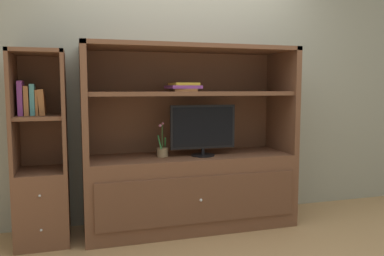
# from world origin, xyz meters

# --- Properties ---
(ground_plane) EXTENTS (8.00, 8.00, 0.00)m
(ground_plane) POSITION_xyz_m (0.00, 0.00, 0.00)
(ground_plane) COLOR tan
(painted_rear_wall) EXTENTS (6.00, 0.10, 2.80)m
(painted_rear_wall) POSITION_xyz_m (0.00, 0.75, 1.40)
(painted_rear_wall) COLOR gray
(painted_rear_wall) RESTS_ON ground_plane
(media_console) EXTENTS (1.88, 0.61, 1.63)m
(media_console) POSITION_xyz_m (0.00, 0.41, 0.50)
(media_console) COLOR brown
(media_console) RESTS_ON ground_plane
(tv_monitor) EXTENTS (0.60, 0.21, 0.45)m
(tv_monitor) POSITION_xyz_m (0.10, 0.33, 0.90)
(tv_monitor) COLOR black
(tv_monitor) RESTS_ON media_console
(potted_plant) EXTENTS (0.10, 0.10, 0.31)m
(potted_plant) POSITION_xyz_m (-0.26, 0.39, 0.71)
(potted_plant) COLOR #8C7251
(potted_plant) RESTS_ON media_console
(magazine_stack) EXTENTS (0.27, 0.33, 0.08)m
(magazine_stack) POSITION_xyz_m (-0.07, 0.39, 1.27)
(magazine_stack) COLOR #A56638
(magazine_stack) RESTS_ON media_console
(bookshelf_tall) EXTENTS (0.41, 0.48, 1.56)m
(bookshelf_tall) POSITION_xyz_m (-1.26, 0.41, 0.53)
(bookshelf_tall) COLOR brown
(bookshelf_tall) RESTS_ON ground_plane
(upright_book_row) EXTENTS (0.20, 0.17, 0.27)m
(upright_book_row) POSITION_xyz_m (-1.32, 0.40, 1.17)
(upright_book_row) COLOR purple
(upright_book_row) RESTS_ON bookshelf_tall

